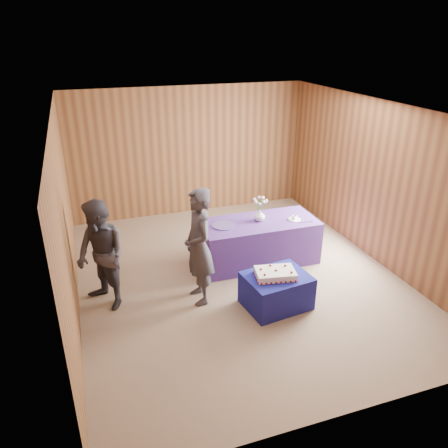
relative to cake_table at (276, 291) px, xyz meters
name	(u,v)px	position (x,y,z in m)	size (l,w,h in m)	color
ground	(238,277)	(-0.25, 0.94, -0.25)	(6.00, 6.00, 0.00)	#866C5C
room_shell	(239,171)	(-0.25, 0.94, 1.55)	(5.04, 6.04, 2.72)	brown
cake_table	(276,291)	(0.00, 0.00, 0.00)	(0.90, 0.70, 0.50)	navy
serving_table	(258,241)	(0.27, 1.34, 0.12)	(2.00, 0.90, 0.75)	#583085
sheet_cake	(275,273)	(-0.04, -0.01, 0.30)	(0.64, 0.49, 0.14)	white
vase	(260,215)	(0.30, 1.37, 0.60)	(0.18, 0.18, 0.19)	white
flower_spray	(260,201)	(0.30, 1.37, 0.85)	(0.25, 0.25, 0.19)	#2A692B
platter	(223,226)	(-0.36, 1.35, 0.51)	(0.38, 0.38, 0.02)	#56468D
plate	(295,219)	(0.88, 1.21, 0.51)	(0.22, 0.22, 0.01)	white
cake_slice	(295,217)	(0.88, 1.21, 0.55)	(0.09, 0.09, 0.09)	white
knife	(306,222)	(1.00, 1.05, 0.50)	(0.26, 0.02, 0.00)	silver
guest_left	(199,247)	(-1.01, 0.51, 0.63)	(0.64, 0.42, 1.76)	#36343E
guest_right	(101,256)	(-2.35, 0.82, 0.56)	(0.79, 0.62, 1.63)	#36343F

